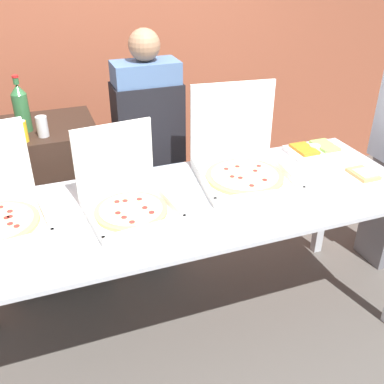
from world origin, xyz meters
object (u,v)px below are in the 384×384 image
Objects in this scene: paper_plate_front_right at (363,175)px; person_server_vest at (149,144)px; veggie_tray at (314,150)px; soda_can_colored at (22,131)px; soda_can_silver at (42,126)px; pizza_box_near_right at (241,162)px; soda_bottle at (21,107)px; pizza_box_far_left at (127,198)px.

person_server_vest reaches higher than paper_plate_front_right.
veggie_tray is 1.78m from soda_can_colored.
soda_can_silver is (-1.60, 0.45, 0.21)m from veggie_tray.
pizza_box_near_right is 1.18m from soda_can_silver.
soda_bottle is (-1.12, 0.70, 0.23)m from pizza_box_near_right.
paper_plate_front_right is at bearing -23.53° from soda_can_colored.
pizza_box_near_right is (0.70, 0.15, 0.01)m from pizza_box_far_left.
veggie_tray is 1.82m from soda_bottle.
paper_plate_front_right is 0.72× the size of soda_bottle.
veggie_tray is at bearing 5.70° from pizza_box_far_left.
pizza_box_far_left is 0.79m from person_server_vest.
pizza_box_far_left is at bearing 66.57° from person_server_vest.
pizza_box_near_right is 1.34m from soda_bottle.
paper_plate_front_right is (1.35, -0.10, -0.06)m from pizza_box_far_left.
pizza_box_far_left is at bearing 175.64° from paper_plate_front_right.
soda_bottle is 2.72× the size of soda_can_silver.
soda_bottle is at bearing 84.07° from soda_can_colored.
soda_bottle reaches higher than veggie_tray.
pizza_box_near_right is at bearing 123.43° from person_server_vest.
paper_plate_front_right is at bearing -26.07° from soda_can_silver.
veggie_tray reaches higher than paper_plate_front_right.
pizza_box_far_left reaches higher than veggie_tray.
pizza_box_far_left is 1.91× the size of paper_plate_front_right.
pizza_box_near_right is 0.71m from paper_plate_front_right.
veggie_tray is 2.72× the size of soda_can_colored.
paper_plate_front_right is 1.97m from soda_can_colored.
pizza_box_far_left is 0.83m from soda_can_colored.
pizza_box_far_left is 0.28× the size of person_server_vest.
soda_bottle is 0.20× the size of person_server_vest.
soda_bottle reaches higher than paper_plate_front_right.
soda_can_colored is at bearing 156.47° from paper_plate_front_right.
soda_can_colored is (-1.14, 0.53, 0.15)m from pizza_box_near_right.
pizza_box_far_left is 1.38× the size of soda_bottle.
soda_can_silver is at bearing -53.19° from soda_bottle.
veggie_tray is (0.58, 0.12, -0.06)m from pizza_box_near_right.
veggie_tray is 2.72× the size of soda_can_silver.
person_server_vest is (-1.04, 0.83, 0.01)m from paper_plate_front_right.
paper_plate_front_right is at bearing 141.34° from person_server_vest.
soda_bottle is (-1.78, 0.95, 0.31)m from paper_plate_front_right.
veggie_tray is at bearing -18.84° from soda_bottle.
soda_bottle is at bearing 151.80° from paper_plate_front_right.
person_server_vest is (-0.96, 0.46, 0.00)m from veggie_tray.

